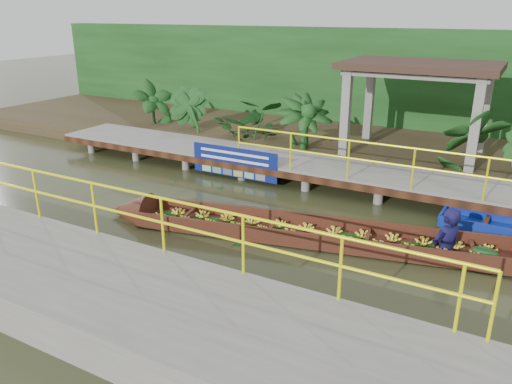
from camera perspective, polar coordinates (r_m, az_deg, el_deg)
The scene contains 9 objects.
ground at distance 11.85m, azimuth -4.03°, elevation -2.91°, with size 80.00×80.00×0.00m, color #2D3118.
land_strip at distance 18.21m, azimuth 8.85°, elevation 5.87°, with size 30.00×8.00×0.45m, color #36291B.
far_dock at distance 14.50m, azimuth 3.32°, elevation 3.45°, with size 16.00×2.06×1.66m.
near_dock at distance 8.23m, azimuth -14.26°, elevation -12.25°, with size 18.00×2.40×1.73m.
pavilion at distance 15.82m, azimuth 18.25°, elevation 12.56°, with size 4.40×3.00×3.00m.
foliage_backdrop at distance 20.21m, azimuth 11.66°, elevation 12.22°, with size 30.00×0.80×4.00m, color #143A12.
vendor_boat at distance 10.58m, azimuth 9.50°, elevation -4.45°, with size 10.01×3.04×2.34m.
blue_banner at distance 14.20m, azimuth -2.51°, elevation 3.44°, with size 2.74×0.04×0.86m.
tropical_plants at distance 16.17m, azimuth 4.62°, elevation 8.01°, with size 14.29×1.29×1.62m.
Camera 1 is at (5.98, -9.13, 4.61)m, focal length 35.00 mm.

